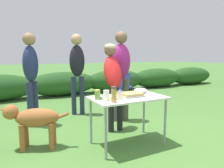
{
  "coord_description": "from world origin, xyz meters",
  "views": [
    {
      "loc": [
        -1.51,
        -2.48,
        1.35
      ],
      "look_at": [
        -0.08,
        0.37,
        0.89
      ],
      "focal_mm": 32.0,
      "sensor_mm": 36.0,
      "label": 1
    }
  ],
  "objects_px": {
    "standing_person_in_dark_puffer": "(31,70)",
    "mustard_bottle": "(114,95)",
    "standing_person_in_gray_fleece": "(77,66)",
    "standing_person_in_navy_coat": "(121,68)",
    "dog": "(33,119)",
    "relish_jar": "(98,95)",
    "camp_chair_green_behind_table": "(123,85)",
    "paper_cup_stack": "(106,95)",
    "spice_jar": "(114,95)",
    "standing_person_in_red_jacket": "(113,76)",
    "mayo_bottle": "(120,94)",
    "food_tray": "(131,95)",
    "mixing_bowl": "(140,90)",
    "plate_stack": "(106,97)",
    "folding_table": "(128,102)"
  },
  "relations": [
    {
      "from": "standing_person_in_dark_puffer",
      "to": "mustard_bottle",
      "type": "bearing_deg",
      "value": -116.94
    },
    {
      "from": "standing_person_in_gray_fleece",
      "to": "standing_person_in_navy_coat",
      "type": "height_order",
      "value": "standing_person_in_navy_coat"
    },
    {
      "from": "mustard_bottle",
      "to": "dog",
      "type": "height_order",
      "value": "mustard_bottle"
    },
    {
      "from": "relish_jar",
      "to": "camp_chair_green_behind_table",
      "type": "height_order",
      "value": "relish_jar"
    },
    {
      "from": "mustard_bottle",
      "to": "camp_chair_green_behind_table",
      "type": "distance_m",
      "value": 3.29
    },
    {
      "from": "paper_cup_stack",
      "to": "spice_jar",
      "type": "relative_size",
      "value": 0.68
    },
    {
      "from": "relish_jar",
      "to": "standing_person_in_red_jacket",
      "type": "xyz_separation_m",
      "value": [
        0.56,
        0.64,
        0.18
      ]
    },
    {
      "from": "spice_jar",
      "to": "mustard_bottle",
      "type": "relative_size",
      "value": 1.4
    },
    {
      "from": "spice_jar",
      "to": "dog",
      "type": "height_order",
      "value": "spice_jar"
    },
    {
      "from": "standing_person_in_gray_fleece",
      "to": "camp_chair_green_behind_table",
      "type": "distance_m",
      "value": 1.97
    },
    {
      "from": "mustard_bottle",
      "to": "standing_person_in_navy_coat",
      "type": "xyz_separation_m",
      "value": [
        0.73,
        1.13,
        0.29
      ]
    },
    {
      "from": "mayo_bottle",
      "to": "standing_person_in_navy_coat",
      "type": "height_order",
      "value": "standing_person_in_navy_coat"
    },
    {
      "from": "mayo_bottle",
      "to": "dog",
      "type": "distance_m",
      "value": 1.3
    },
    {
      "from": "paper_cup_stack",
      "to": "mustard_bottle",
      "type": "xyz_separation_m",
      "value": [
        0.12,
        -0.01,
        -0.0
      ]
    },
    {
      "from": "standing_person_in_navy_coat",
      "to": "dog",
      "type": "xyz_separation_m",
      "value": [
        -1.75,
        -0.54,
        -0.66
      ]
    },
    {
      "from": "standing_person_in_dark_puffer",
      "to": "dog",
      "type": "distance_m",
      "value": 1.25
    },
    {
      "from": "food_tray",
      "to": "relish_jar",
      "type": "distance_m",
      "value": 0.54
    },
    {
      "from": "mixing_bowl",
      "to": "standing_person_in_navy_coat",
      "type": "bearing_deg",
      "value": 82.46
    },
    {
      "from": "food_tray",
      "to": "mixing_bowl",
      "type": "xyz_separation_m",
      "value": [
        0.29,
        0.17,
        0.01
      ]
    },
    {
      "from": "paper_cup_stack",
      "to": "standing_person_in_red_jacket",
      "type": "height_order",
      "value": "standing_person_in_red_jacket"
    },
    {
      "from": "food_tray",
      "to": "plate_stack",
      "type": "xyz_separation_m",
      "value": [
        -0.39,
        0.06,
        -0.01
      ]
    },
    {
      "from": "folding_table",
      "to": "paper_cup_stack",
      "type": "distance_m",
      "value": 0.43
    },
    {
      "from": "folding_table",
      "to": "plate_stack",
      "type": "xyz_separation_m",
      "value": [
        -0.32,
        0.07,
        0.09
      ]
    },
    {
      "from": "relish_jar",
      "to": "standing_person_in_gray_fleece",
      "type": "bearing_deg",
      "value": 81.56
    },
    {
      "from": "camp_chair_green_behind_table",
      "to": "standing_person_in_red_jacket",
      "type": "bearing_deg",
      "value": -81.59
    },
    {
      "from": "food_tray",
      "to": "paper_cup_stack",
      "type": "distance_m",
      "value": 0.47
    },
    {
      "from": "standing_person_in_gray_fleece",
      "to": "standing_person_in_navy_coat",
      "type": "xyz_separation_m",
      "value": [
        0.66,
        -0.82,
        -0.02
      ]
    },
    {
      "from": "standing_person_in_red_jacket",
      "to": "relish_jar",
      "type": "bearing_deg",
      "value": -128.91
    },
    {
      "from": "folding_table",
      "to": "relish_jar",
      "type": "relative_size",
      "value": 7.94
    },
    {
      "from": "paper_cup_stack",
      "to": "standing_person_in_gray_fleece",
      "type": "bearing_deg",
      "value": 84.39
    },
    {
      "from": "food_tray",
      "to": "plate_stack",
      "type": "relative_size",
      "value": 1.52
    },
    {
      "from": "relish_jar",
      "to": "standing_person_in_gray_fleece",
      "type": "height_order",
      "value": "standing_person_in_gray_fleece"
    },
    {
      "from": "mixing_bowl",
      "to": "camp_chair_green_behind_table",
      "type": "distance_m",
      "value": 2.76
    },
    {
      "from": "plate_stack",
      "to": "camp_chair_green_behind_table",
      "type": "relative_size",
      "value": 0.26
    },
    {
      "from": "folding_table",
      "to": "standing_person_in_gray_fleece",
      "type": "distance_m",
      "value": 1.93
    },
    {
      "from": "food_tray",
      "to": "mustard_bottle",
      "type": "relative_size",
      "value": 2.24
    },
    {
      "from": "folding_table",
      "to": "mustard_bottle",
      "type": "height_order",
      "value": "mustard_bottle"
    },
    {
      "from": "mayo_bottle",
      "to": "camp_chair_green_behind_table",
      "type": "height_order",
      "value": "mayo_bottle"
    },
    {
      "from": "standing_person_in_red_jacket",
      "to": "standing_person_in_dark_puffer",
      "type": "height_order",
      "value": "standing_person_in_dark_puffer"
    },
    {
      "from": "food_tray",
      "to": "standing_person_in_navy_coat",
      "type": "xyz_separation_m",
      "value": [
        0.4,
        1.03,
        0.34
      ]
    },
    {
      "from": "camp_chair_green_behind_table",
      "to": "food_tray",
      "type": "bearing_deg",
      "value": -74.83
    },
    {
      "from": "mayo_bottle",
      "to": "mustard_bottle",
      "type": "distance_m",
      "value": 0.08
    },
    {
      "from": "paper_cup_stack",
      "to": "relish_jar",
      "type": "height_order",
      "value": "paper_cup_stack"
    },
    {
      "from": "standing_person_in_dark_puffer",
      "to": "standing_person_in_gray_fleece",
      "type": "xyz_separation_m",
      "value": [
        0.99,
        0.3,
        0.04
      ]
    },
    {
      "from": "camp_chair_green_behind_table",
      "to": "folding_table",
      "type": "bearing_deg",
      "value": -75.76
    },
    {
      "from": "standing_person_in_red_jacket",
      "to": "standing_person_in_gray_fleece",
      "type": "relative_size",
      "value": 0.86
    },
    {
      "from": "dog",
      "to": "camp_chair_green_behind_table",
      "type": "xyz_separation_m",
      "value": [
        2.76,
        2.18,
        0.03
      ]
    },
    {
      "from": "spice_jar",
      "to": "standing_person_in_red_jacket",
      "type": "bearing_deg",
      "value": 63.78
    },
    {
      "from": "camp_chair_green_behind_table",
      "to": "plate_stack",
      "type": "bearing_deg",
      "value": -81.54
    },
    {
      "from": "mixing_bowl",
      "to": "spice_jar",
      "type": "bearing_deg",
      "value": -150.65
    }
  ]
}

